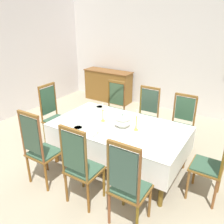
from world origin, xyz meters
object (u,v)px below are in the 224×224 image
soup_tureen (123,121)px  chair_north_c (181,123)px  bowl_near_left (103,135)px  spoon_secondary (96,106)px  chair_north_b (146,115)px  chair_south_b (81,165)px  candlestick_east (136,122)px  chair_south_a (40,148)px  chair_south_c (128,184)px  spoon_primary (97,133)px  bowl_far_left (78,128)px  chair_north_a (113,107)px  bowl_near_right (100,107)px  chair_head_east (213,162)px  candlestick_west (103,114)px  dining_table (119,130)px  chair_head_west (54,114)px  sideboard (108,86)px

soup_tureen → chair_north_c: bearing=56.8°
bowl_near_left → spoon_secondary: (-0.80, 0.92, -0.02)m
soup_tureen → chair_north_b: bearing=92.1°
chair_south_b → candlestick_east: chair_south_b is taller
chair_south_a → candlestick_east: 1.49m
chair_south_c → spoon_primary: 1.06m
soup_tureen → bowl_far_left: size_ratio=1.70×
chair_north_b → soup_tureen: chair_north_b is taller
chair_south_a → chair_north_a: chair_south_a is taller
bowl_near_right → candlestick_east: bearing=-24.2°
chair_head_east → bowl_near_left: size_ratio=6.14×
soup_tureen → chair_north_a: bearing=128.4°
candlestick_west → spoon_secondary: 0.69m
candlestick_east → bowl_far_left: candlestick_east is taller
chair_north_b → spoon_secondary: bearing=32.9°
dining_table → chair_north_c: (0.73, 1.02, -0.11)m
chair_north_c → bowl_near_right: chair_north_c is taller
chair_south_c → bowl_far_left: (-1.20, 0.56, 0.17)m
chair_south_b → spoon_primary: chair_south_b is taller
chair_head_west → spoon_primary: 1.42m
chair_south_c → spoon_secondary: 2.15m
soup_tureen → candlestick_east: candlestick_east is taller
chair_south_a → chair_north_c: 2.51m
chair_north_b → spoon_secondary: size_ratio=6.33×
candlestick_west → candlestick_east: 0.62m
chair_head_west → candlestick_west: chair_head_west is taller
candlestick_west → spoon_primary: candlestick_west is taller
chair_north_c → sideboard: 3.16m
chair_north_a → soup_tureen: bearing=128.4°
sideboard → bowl_near_right: bearing=119.5°
chair_south_b → chair_north_c: size_ratio=1.09×
spoon_primary → sideboard: (-1.82, 3.09, -0.31)m
chair_head_west → candlestick_west: bearing=90.0°
chair_head_east → bowl_near_left: bearing=106.7°
spoon_secondary → chair_north_b: bearing=35.7°
chair_south_c → chair_north_c: chair_south_c is taller
soup_tureen → candlestick_west: (-0.38, 0.00, 0.02)m
candlestick_west → spoon_secondary: size_ratio=1.78×
chair_head_west → spoon_secondary: size_ratio=6.75×
chair_south_c → chair_head_west: (-2.21, 1.02, -0.00)m
chair_north_a → chair_south_b: (0.77, -2.04, 0.02)m
chair_north_c → soup_tureen: 1.25m
chair_north_a → spoon_primary: bearing=112.9°
chair_south_c → bowl_near_left: bearing=141.9°
dining_table → chair_south_b: 1.02m
candlestick_west → bowl_far_left: bearing=-108.9°
candlestick_west → chair_south_a: bearing=-112.7°
chair_head_west → candlestick_west: size_ratio=3.79×
chair_north_c → chair_head_west: 2.44m
candlestick_east → bowl_far_left: bearing=-149.5°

